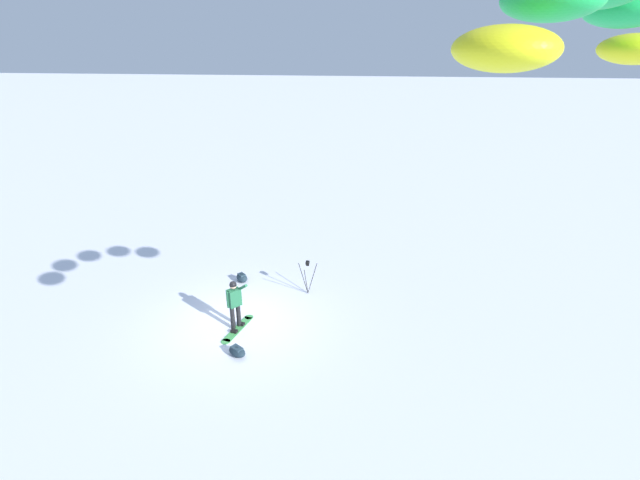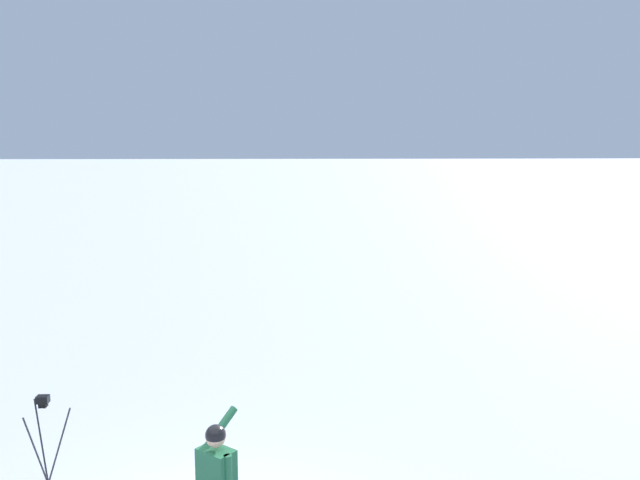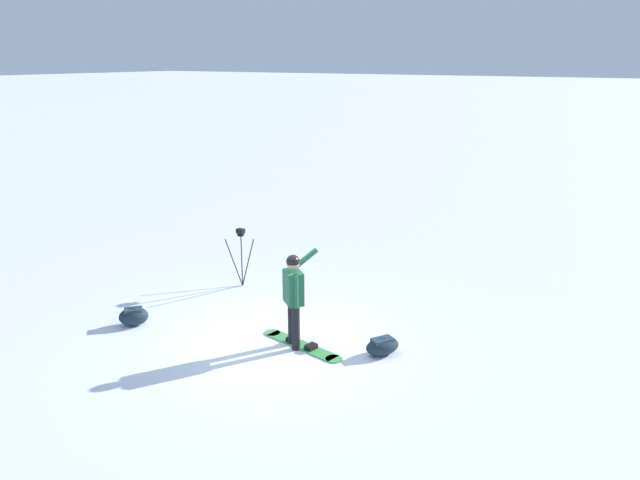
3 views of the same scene
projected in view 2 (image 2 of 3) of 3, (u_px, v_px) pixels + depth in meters
snowboarder at (217, 480)px, 7.33m from camera, size 0.75×0.47×1.67m
camera_tripod at (44, 421)px, 9.05m from camera, size 0.68×0.64×1.28m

